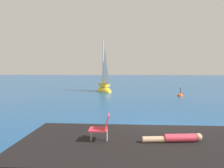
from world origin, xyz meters
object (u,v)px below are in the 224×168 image
person_sunbather (175,138)px  beach_chair (102,126)px  sailboat_near (104,88)px  marker_buoy (180,96)px

person_sunbather → beach_chair: beach_chair is taller
person_sunbather → sailboat_near: bearing=-85.5°
beach_chair → person_sunbather: bearing=-179.6°
marker_buoy → beach_chair: bearing=-111.6°
sailboat_near → beach_chair: 20.16m
beach_chair → marker_buoy: beach_chair is taller
person_sunbather → beach_chair: (-2.14, -0.01, 0.33)m
beach_chair → sailboat_near: bearing=-85.6°
sailboat_near → marker_buoy: (7.83, -4.14, -0.36)m
beach_chair → marker_buoy: bearing=-111.6°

